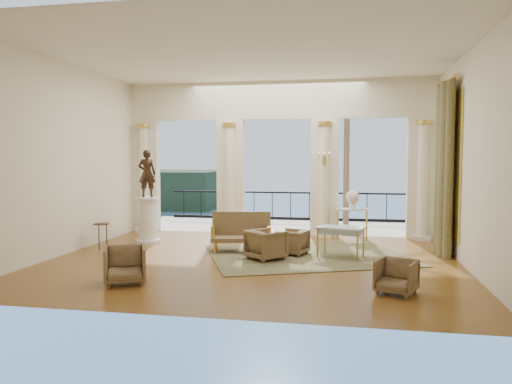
% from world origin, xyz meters
% --- Properties ---
extents(floor, '(9.00, 9.00, 0.00)m').
position_xyz_m(floor, '(0.00, 0.00, 0.00)').
color(floor, '#4B2C0B').
rests_on(floor, ground).
extents(room_walls, '(9.00, 9.00, 9.00)m').
position_xyz_m(room_walls, '(0.00, -1.12, 2.88)').
color(room_walls, white).
rests_on(room_walls, ground).
extents(arcade, '(9.00, 0.56, 4.50)m').
position_xyz_m(arcade, '(-0.00, 3.82, 2.58)').
color(arcade, beige).
rests_on(arcade, ground).
extents(terrace, '(10.00, 3.60, 0.10)m').
position_xyz_m(terrace, '(0.00, 5.80, -0.05)').
color(terrace, beige).
rests_on(terrace, ground).
extents(balustrade, '(9.00, 0.06, 1.03)m').
position_xyz_m(balustrade, '(0.00, 7.40, 0.41)').
color(balustrade, black).
rests_on(balustrade, terrace).
extents(palm_tree, '(2.00, 2.00, 4.50)m').
position_xyz_m(palm_tree, '(2.00, 6.60, 4.09)').
color(palm_tree, '#4C3823').
rests_on(palm_tree, terrace).
extents(headland, '(22.00, 18.00, 6.00)m').
position_xyz_m(headland, '(-30.00, 70.00, -3.00)').
color(headland, black).
rests_on(headland, sea).
extents(sea, '(160.00, 160.00, 0.00)m').
position_xyz_m(sea, '(0.00, 60.00, -6.00)').
color(sea, '#2E548D').
rests_on(sea, ground).
extents(curtain, '(0.33, 1.40, 4.09)m').
position_xyz_m(curtain, '(4.28, 1.50, 2.02)').
color(curtain, brown).
rests_on(curtain, ground).
extents(window_frame, '(0.04, 1.60, 3.40)m').
position_xyz_m(window_frame, '(4.47, 1.50, 2.10)').
color(window_frame, gold).
rests_on(window_frame, room_walls).
extents(wall_sconce, '(0.30, 0.11, 0.33)m').
position_xyz_m(wall_sconce, '(1.40, 3.51, 2.23)').
color(wall_sconce, gold).
rests_on(wall_sconce, arcade).
extents(rug, '(5.38, 4.84, 0.02)m').
position_xyz_m(rug, '(1.16, 0.80, 0.01)').
color(rug, '#32381B').
rests_on(rug, ground).
extents(armchair_a, '(0.94, 0.92, 0.74)m').
position_xyz_m(armchair_a, '(-1.89, -2.35, 0.37)').
color(armchair_a, '#41311A').
rests_on(armchair_a, ground).
extents(armchair_b, '(0.79, 0.77, 0.64)m').
position_xyz_m(armchair_b, '(2.91, -2.16, 0.32)').
color(armchair_b, '#41311A').
rests_on(armchair_b, ground).
extents(armchair_c, '(0.76, 0.79, 0.66)m').
position_xyz_m(armchair_c, '(0.81, 0.85, 0.33)').
color(armchair_c, '#41311A').
rests_on(armchair_c, ground).
extents(armchair_d, '(0.99, 0.99, 0.74)m').
position_xyz_m(armchair_d, '(0.29, 0.18, 0.37)').
color(armchair_d, '#41311A').
rests_on(armchair_d, ground).
extents(settee, '(1.53, 0.87, 0.95)m').
position_xyz_m(settee, '(-0.47, 1.06, 0.47)').
color(settee, '#41311A').
rests_on(settee, ground).
extents(game_table, '(1.15, 0.85, 0.71)m').
position_xyz_m(game_table, '(1.93, 0.72, 0.63)').
color(game_table, '#A6C2D2').
rests_on(game_table, ground).
extents(pedestal, '(0.67, 0.67, 1.23)m').
position_xyz_m(pedestal, '(-3.20, 1.80, 0.59)').
color(pedestal, silver).
rests_on(pedestal, ground).
extents(statue, '(0.50, 0.36, 1.27)m').
position_xyz_m(statue, '(-3.20, 1.80, 1.86)').
color(statue, '#2F1F15').
rests_on(statue, pedestal).
extents(console_table, '(0.95, 0.54, 0.85)m').
position_xyz_m(console_table, '(2.20, 3.55, 0.71)').
color(console_table, silver).
rests_on(console_table, ground).
extents(urn, '(0.38, 0.38, 0.50)m').
position_xyz_m(urn, '(2.20, 3.55, 1.14)').
color(urn, white).
rests_on(urn, console_table).
extents(side_table, '(0.39, 0.39, 0.64)m').
position_xyz_m(side_table, '(-4.00, 0.76, 0.55)').
color(side_table, black).
rests_on(side_table, ground).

